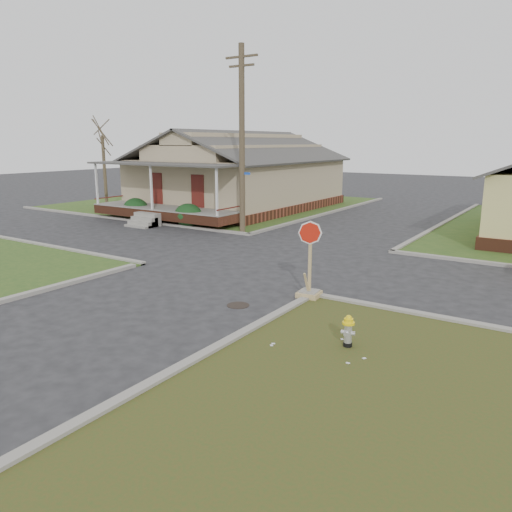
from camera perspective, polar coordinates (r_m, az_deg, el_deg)
The scene contains 11 objects.
ground at distance 15.85m, azimuth -7.52°, elevation -3.74°, with size 120.00×120.00×0.00m, color #242426.
verge_far_left at distance 37.62m, azimuth -4.64°, elevation 6.04°, with size 19.00×19.00×0.05m, color #2C4D1B.
curbs at distance 19.76m, azimuth 1.98°, elevation -0.29°, with size 80.00×40.00×0.12m, color gray, non-canonical shape.
manhole at distance 14.17m, azimuth -2.06°, elevation -5.64°, with size 0.64×0.64×0.01m, color black.
corner_house at distance 34.58m, azimuth -2.09°, elevation 9.21°, with size 10.10×15.50×5.30m.
utility_pole at distance 24.80m, azimuth -1.62°, elevation 13.26°, with size 1.80×0.28×9.00m.
tree_far_left at distance 36.57m, azimuth -16.91°, elevation 9.22°, with size 0.22×0.22×4.90m, color #3E3224.
fire_hydrant at distance 11.38m, azimuth 10.50°, elevation -8.23°, with size 0.27×0.27×0.74m.
stop_sign at distance 14.71m, azimuth 6.12°, elevation -2.83°, with size 0.64×0.63×2.27m.
hedge_left at distance 30.66m, azimuth -13.57°, elevation 5.30°, with size 1.53×1.25×1.17m, color #123314.
hedge_right at distance 27.34m, azimuth -7.74°, elevation 4.65°, with size 1.54×1.26×1.17m, color #123314.
Camera 1 is at (10.01, -11.43, 4.52)m, focal length 35.00 mm.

